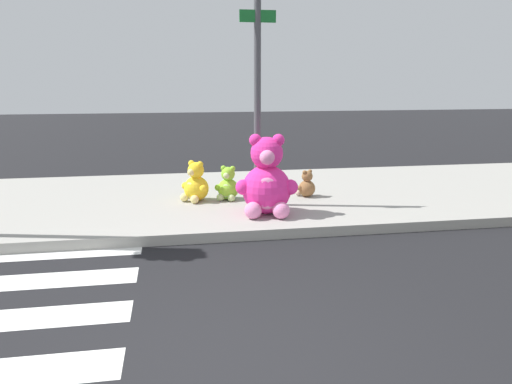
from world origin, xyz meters
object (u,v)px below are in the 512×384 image
object	(u,v)px
plush_pink_large	(267,183)
plush_lime	(228,186)
plush_brown	(306,186)
sign_pole	(257,100)
plush_yellow	(195,185)

from	to	relation	value
plush_pink_large	plush_lime	world-z (taller)	plush_pink_large
plush_brown	plush_lime	xyz separation A→B (m)	(-1.39, 0.01, 0.04)
plush_pink_large	sign_pole	bearing A→B (deg)	93.98
plush_pink_large	plush_brown	world-z (taller)	plush_pink_large
plush_pink_large	plush_brown	xyz separation A→B (m)	(0.91, 1.00, -0.30)
plush_lime	sign_pole	bearing A→B (deg)	-44.47
sign_pole	plush_pink_large	size ratio (longest dim) A/B	2.61
plush_brown	plush_lime	world-z (taller)	plush_lime
sign_pole	plush_brown	bearing A→B (deg)	23.81
plush_yellow	plush_pink_large	bearing A→B (deg)	-44.55
plush_yellow	plush_lime	distance (m)	0.55
sign_pole	plush_lime	bearing A→B (deg)	135.53
sign_pole	plush_lime	xyz separation A→B (m)	(-0.44, 0.43, -1.46)
plush_pink_large	plush_lime	xyz separation A→B (m)	(-0.48, 1.02, -0.26)
plush_brown	plush_yellow	distance (m)	1.94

